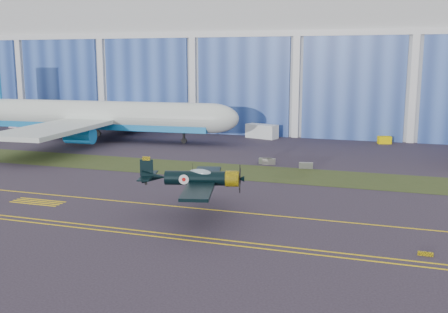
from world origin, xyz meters
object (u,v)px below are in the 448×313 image
(warbird, at_px, (196,178))
(tug, at_px, (384,140))
(jetliner, at_px, (98,84))
(shipping_container, at_px, (262,131))

(warbird, relative_size, tug, 7.00)
(jetliner, bearing_deg, shipping_container, 19.13)
(jetliner, xyz_separation_m, tug, (52.95, 12.56, -10.16))
(warbird, xyz_separation_m, jetliner, (-36.11, 41.48, 6.95))
(jetliner, bearing_deg, tug, 9.80)
(jetliner, relative_size, shipping_container, 10.30)
(warbird, distance_m, shipping_container, 54.24)
(warbird, height_order, jetliner, jetliner)
(shipping_container, bearing_deg, warbird, -64.78)
(warbird, bearing_deg, shipping_container, 83.04)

